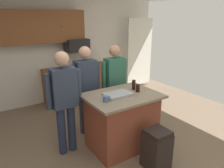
# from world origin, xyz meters

# --- Properties ---
(floor) EXTENTS (7.04, 7.04, 0.00)m
(floor) POSITION_xyz_m (0.00, 0.00, 0.00)
(floor) COLOR #7F6B56
(floor) RESTS_ON ground
(back_wall) EXTENTS (6.40, 0.10, 2.60)m
(back_wall) POSITION_xyz_m (0.00, 2.80, 1.30)
(back_wall) COLOR white
(back_wall) RESTS_ON ground
(french_door_window_panel) EXTENTS (0.90, 0.06, 2.00)m
(french_door_window_panel) POSITION_xyz_m (2.60, 2.40, 1.10)
(french_door_window_panel) COLOR white
(french_door_window_panel) RESTS_ON ground
(cabinet_run_upper) EXTENTS (2.40, 0.38, 0.75)m
(cabinet_run_upper) POSITION_xyz_m (-0.40, 2.60, 1.93)
(cabinet_run_upper) COLOR brown
(cabinet_run_lower) EXTENTS (1.80, 0.63, 0.90)m
(cabinet_run_lower) POSITION_xyz_m (0.60, 2.48, 0.45)
(cabinet_run_lower) COLOR brown
(cabinet_run_lower) RESTS_ON ground
(microwave_over_range) EXTENTS (0.56, 0.40, 0.32)m
(microwave_over_range) POSITION_xyz_m (0.60, 2.50, 1.45)
(microwave_over_range) COLOR black
(kitchen_island) EXTENTS (1.19, 0.89, 0.95)m
(kitchen_island) POSITION_xyz_m (0.27, 0.07, 0.48)
(kitchen_island) COLOR brown
(kitchen_island) RESTS_ON ground
(person_guest_by_door) EXTENTS (0.57, 0.22, 1.64)m
(person_guest_by_door) POSITION_xyz_m (0.62, 0.81, 0.94)
(person_guest_by_door) COLOR #383842
(person_guest_by_door) RESTS_ON ground
(person_guest_left) EXTENTS (0.57, 0.22, 1.66)m
(person_guest_left) POSITION_xyz_m (-0.00, 0.83, 0.96)
(person_guest_left) COLOR #383842
(person_guest_left) RESTS_ON ground
(person_guest_right) EXTENTS (0.57, 0.22, 1.68)m
(person_guest_right) POSITION_xyz_m (-0.57, 0.43, 0.97)
(person_guest_right) COLOR #232D4C
(person_guest_right) RESTS_ON ground
(tumbler_amber) EXTENTS (0.06, 0.06, 0.17)m
(tumbler_amber) POSITION_xyz_m (0.59, 0.17, 1.03)
(tumbler_amber) COLOR black
(tumbler_amber) RESTS_ON kitchen_island
(glass_pilsner) EXTENTS (0.07, 0.07, 0.13)m
(glass_pilsner) POSITION_xyz_m (0.57, 0.04, 1.01)
(glass_pilsner) COLOR black
(glass_pilsner) RESTS_ON kitchen_island
(mug_ceramic_white) EXTENTS (0.13, 0.08, 0.09)m
(mug_ceramic_white) POSITION_xyz_m (-0.10, -0.03, 0.99)
(mug_ceramic_white) COLOR #4C6B99
(mug_ceramic_white) RESTS_ON kitchen_island
(serving_tray) EXTENTS (0.44, 0.30, 0.04)m
(serving_tray) POSITION_xyz_m (0.19, 0.07, 0.97)
(serving_tray) COLOR #B7B7BC
(serving_tray) RESTS_ON kitchen_island
(trash_bin) EXTENTS (0.34, 0.34, 0.61)m
(trash_bin) POSITION_xyz_m (0.38, -0.66, 0.30)
(trash_bin) COLOR black
(trash_bin) RESTS_ON ground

